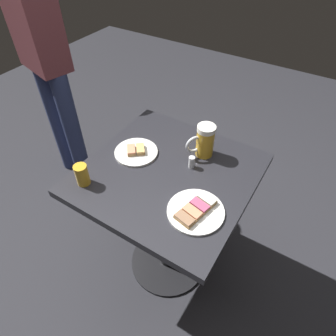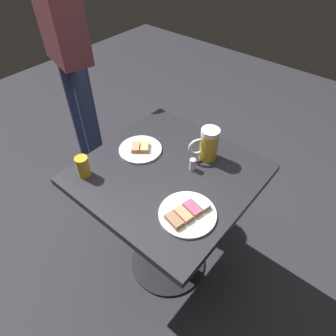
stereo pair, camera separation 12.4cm
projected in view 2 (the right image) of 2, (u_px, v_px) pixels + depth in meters
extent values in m
plane|color=#28282D|center=(168.00, 261.00, 1.79)|extent=(6.00, 6.00, 0.00)
cylinder|color=black|center=(168.00, 260.00, 1.78)|extent=(0.44, 0.44, 0.01)
cylinder|color=black|center=(168.00, 224.00, 1.52)|extent=(0.09, 0.09, 0.73)
cube|color=#232328|center=(168.00, 174.00, 1.27)|extent=(0.70, 0.70, 0.04)
cylinder|color=white|center=(187.00, 214.00, 1.08)|extent=(0.22, 0.22, 0.01)
cube|color=#9E7547|center=(174.00, 221.00, 1.05)|extent=(0.08, 0.05, 0.01)
cube|color=#997051|center=(174.00, 219.00, 1.04)|extent=(0.08, 0.05, 0.01)
cube|color=#9E7547|center=(183.00, 215.00, 1.07)|extent=(0.08, 0.05, 0.01)
cube|color=#EA8E66|center=(183.00, 213.00, 1.06)|extent=(0.08, 0.05, 0.01)
cube|color=#9E7547|center=(192.00, 209.00, 1.09)|extent=(0.08, 0.05, 0.01)
cube|color=#BC4C70|center=(192.00, 208.00, 1.08)|extent=(0.08, 0.05, 0.01)
cube|color=#9E7547|center=(200.00, 204.00, 1.11)|extent=(0.08, 0.05, 0.01)
cube|color=white|center=(201.00, 202.00, 1.10)|extent=(0.08, 0.05, 0.01)
cylinder|color=white|center=(140.00, 149.00, 1.35)|extent=(0.20, 0.20, 0.01)
cube|color=#9E7547|center=(145.00, 148.00, 1.34)|extent=(0.07, 0.08, 0.01)
cube|color=#E5B266|center=(145.00, 146.00, 1.33)|extent=(0.07, 0.07, 0.01)
cube|color=#9E7547|center=(136.00, 148.00, 1.34)|extent=(0.07, 0.08, 0.01)
cube|color=#EA8E66|center=(136.00, 146.00, 1.33)|extent=(0.07, 0.07, 0.01)
cylinder|color=gold|center=(209.00, 146.00, 1.27)|extent=(0.08, 0.08, 0.13)
cylinder|color=white|center=(211.00, 132.00, 1.22)|extent=(0.08, 0.08, 0.02)
torus|color=silver|center=(198.00, 147.00, 1.26)|extent=(0.06, 0.08, 0.09)
cylinder|color=gold|center=(83.00, 166.00, 1.21)|extent=(0.05, 0.05, 0.09)
cylinder|color=silver|center=(193.00, 164.00, 1.24)|extent=(0.03, 0.03, 0.06)
cylinder|color=navy|center=(91.00, 127.00, 2.04)|extent=(0.11, 0.11, 0.87)
cylinder|color=navy|center=(78.00, 112.00, 2.17)|extent=(0.11, 0.11, 0.87)
cube|color=brown|center=(59.00, 12.00, 1.62)|extent=(0.35, 0.25, 0.55)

